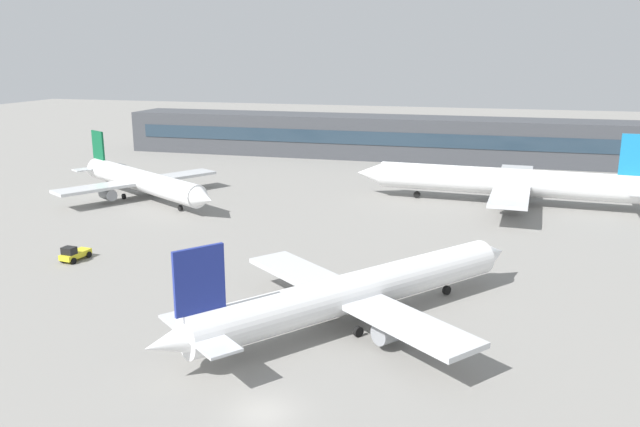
# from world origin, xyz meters

# --- Properties ---
(ground_plane) EXTENTS (400.00, 400.00, 0.00)m
(ground_plane) POSITION_xyz_m (0.00, 40.00, 0.00)
(ground_plane) COLOR gray
(terminal_building) EXTENTS (136.88, 12.13, 9.00)m
(terminal_building) POSITION_xyz_m (0.00, 103.48, 4.50)
(terminal_building) COLOR #3F4247
(terminal_building) RESTS_ON ground_plane
(airplane_near) EXTENTS (26.44, 31.33, 9.37)m
(airplane_near) POSITION_xyz_m (2.97, 15.72, 2.86)
(airplane_near) COLOR white
(airplane_near) RESTS_ON ground_plane
(airplane_mid) EXTENTS (34.15, 24.90, 9.45)m
(airplane_mid) POSITION_xyz_m (-39.79, 53.03, 2.88)
(airplane_mid) COLOR white
(airplane_mid) RESTS_ON ground_plane
(airplane_far) EXTENTS (46.19, 32.23, 11.41)m
(airplane_far) POSITION_xyz_m (14.81, 64.51, 3.48)
(airplane_far) COLOR white
(airplane_far) RESTS_ON ground_plane
(baggage_tug_yellow) EXTENTS (2.15, 3.75, 1.75)m
(baggage_tug_yellow) POSITION_xyz_m (-31.07, 23.53, 0.80)
(baggage_tug_yellow) COLOR yellow
(baggage_tug_yellow) RESTS_ON ground_plane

